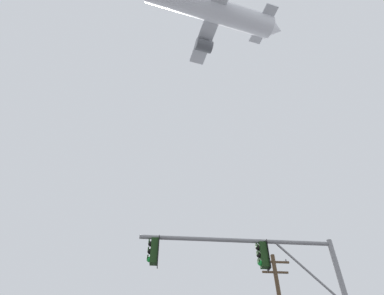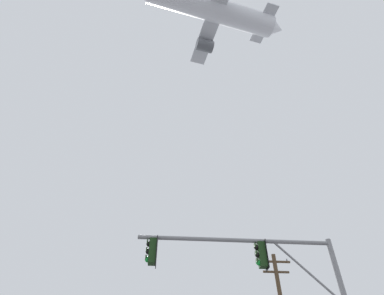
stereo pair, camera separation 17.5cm
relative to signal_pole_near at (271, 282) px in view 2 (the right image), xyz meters
name	(u,v)px [view 2 (the right image)]	position (x,y,z in m)	size (l,w,h in m)	color
signal_pole_near	(271,282)	(0.00, 0.00, 0.00)	(7.25, 0.47, 6.68)	gray
airplane	(212,10)	(1.79, 14.79, 49.81)	(27.40, 21.17, 7.49)	white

